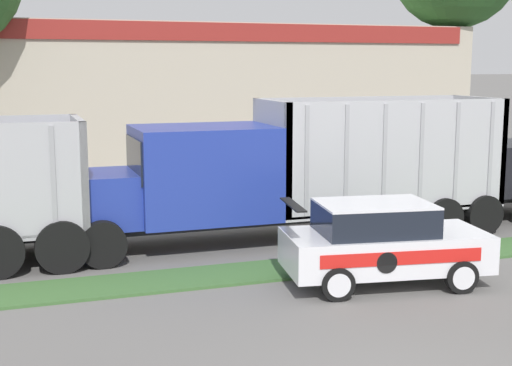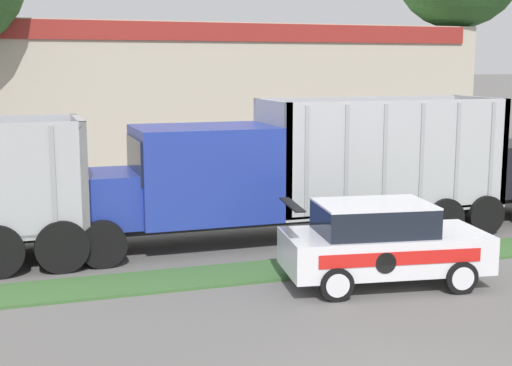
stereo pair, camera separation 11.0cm
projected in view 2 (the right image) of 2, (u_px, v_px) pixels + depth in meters
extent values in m
cube|color=#3D6633|center=(244.00, 273.00, 14.99)|extent=(120.00, 1.45, 0.06)
cube|color=yellow|center=(38.00, 238.00, 18.15)|extent=(2.40, 0.14, 0.01)
cube|color=yellow|center=(240.00, 223.00, 19.84)|extent=(2.40, 0.14, 0.01)
cube|color=yellow|center=(410.00, 211.00, 21.53)|extent=(2.40, 0.14, 0.01)
cube|color=black|center=(287.00, 215.00, 17.99)|extent=(11.29, 1.32, 0.18)
cube|color=#23389E|center=(96.00, 199.00, 16.40)|extent=(1.86, 1.97, 1.22)
cube|color=#B7B7BC|center=(52.00, 201.00, 16.10)|extent=(0.06, 1.68, 1.04)
cube|color=#23389E|center=(204.00, 172.00, 17.13)|extent=(3.30, 2.40, 2.22)
cube|color=black|center=(134.00, 159.00, 16.54)|extent=(0.04, 2.04, 1.00)
cylinder|color=silver|center=(284.00, 148.00, 16.84)|extent=(0.14, 0.14, 1.21)
cube|color=#B7B7BC|center=(378.00, 203.00, 18.77)|extent=(6.13, 2.40, 0.12)
cube|color=#B7B7BC|center=(272.00, 156.00, 17.61)|extent=(0.16, 2.40, 2.75)
cube|color=#B7B7BC|center=(477.00, 147.00, 19.48)|extent=(0.16, 2.40, 2.75)
cube|color=#B7B7BC|center=(401.00, 157.00, 17.50)|extent=(6.13, 0.16, 2.75)
cube|color=#B7B7BC|center=(360.00, 147.00, 19.60)|extent=(6.13, 0.16, 2.75)
cube|color=#A3A3A8|center=(307.00, 162.00, 16.60)|extent=(0.10, 0.04, 2.62)
cube|color=#A3A3A8|center=(347.00, 160.00, 16.92)|extent=(0.10, 0.04, 2.62)
cube|color=#A3A3A8|center=(385.00, 158.00, 17.24)|extent=(0.10, 0.04, 2.62)
cube|color=#A3A3A8|center=(422.00, 156.00, 17.56)|extent=(0.10, 0.04, 2.62)
cube|color=#A3A3A8|center=(457.00, 155.00, 17.88)|extent=(0.10, 0.04, 2.62)
cube|color=#A3A3A8|center=(492.00, 153.00, 18.20)|extent=(0.10, 0.04, 2.62)
cylinder|color=black|center=(103.00, 244.00, 15.42)|extent=(1.03, 0.30, 1.03)
cylinder|color=black|center=(92.00, 222.00, 17.64)|extent=(1.03, 0.30, 1.03)
cylinder|color=black|center=(484.00, 215.00, 18.47)|extent=(1.03, 0.30, 1.03)
cylinder|color=black|center=(434.00, 199.00, 20.69)|extent=(1.03, 0.30, 1.03)
cylinder|color=black|center=(444.00, 218.00, 18.10)|extent=(1.03, 0.30, 1.03)
cylinder|color=black|center=(397.00, 201.00, 20.31)|extent=(1.03, 0.30, 1.03)
cylinder|color=black|center=(402.00, 221.00, 17.72)|extent=(1.03, 0.30, 1.03)
cylinder|color=black|center=(359.00, 204.00, 19.93)|extent=(1.03, 0.30, 1.03)
cube|color=#B7B7BC|center=(481.00, 169.00, 20.08)|extent=(0.06, 1.82, 1.20)
cylinder|color=black|center=(485.00, 190.00, 21.78)|extent=(1.15, 0.30, 1.15)
cube|color=#ADADB2|center=(80.00, 170.00, 16.13)|extent=(0.16, 2.51, 2.39)
cube|color=#99999E|center=(53.00, 180.00, 14.73)|extent=(0.10, 0.04, 2.27)
cylinder|color=black|center=(62.00, 247.00, 15.04)|extent=(1.13, 0.30, 1.13)
cylinder|color=black|center=(56.00, 222.00, 17.36)|extent=(1.13, 0.30, 1.13)
cube|color=white|center=(384.00, 250.00, 14.23)|extent=(4.22, 2.33, 0.74)
cube|color=black|center=(374.00, 219.00, 14.08)|extent=(2.40, 1.86, 0.57)
cube|color=white|center=(374.00, 204.00, 14.03)|extent=(2.40, 1.86, 0.04)
cube|color=black|center=(292.00, 205.00, 13.73)|extent=(0.40, 1.43, 0.03)
cube|color=red|center=(401.00, 259.00, 13.35)|extent=(3.17, 0.47, 0.26)
cylinder|color=black|center=(386.00, 263.00, 13.31)|extent=(0.40, 0.07, 0.41)
cylinder|color=black|center=(461.00, 277.00, 13.69)|extent=(0.67, 0.29, 0.65)
cylinder|color=silver|center=(463.00, 279.00, 13.59)|extent=(0.45, 0.08, 0.45)
cylinder|color=black|center=(425.00, 254.00, 15.34)|extent=(0.67, 0.29, 0.65)
cylinder|color=silver|center=(423.00, 253.00, 15.44)|extent=(0.45, 0.08, 0.45)
cylinder|color=black|center=(336.00, 284.00, 13.25)|extent=(0.67, 0.29, 0.65)
cylinder|color=silver|center=(338.00, 286.00, 13.15)|extent=(0.45, 0.08, 0.45)
cylinder|color=black|center=(313.00, 260.00, 14.90)|extent=(0.67, 0.29, 0.65)
cylinder|color=silver|center=(312.00, 259.00, 15.00)|extent=(0.45, 0.08, 0.45)
cube|color=#BCB29E|center=(130.00, 89.00, 36.61)|extent=(32.93, 12.00, 6.26)
cube|color=maroon|center=(150.00, 31.00, 30.52)|extent=(31.28, 0.10, 0.80)
cylinder|color=brown|center=(454.00, 75.00, 37.19)|extent=(0.40, 0.40, 7.69)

